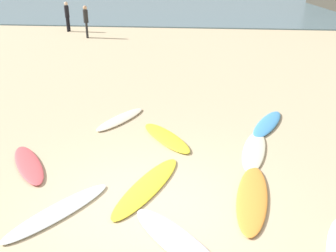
# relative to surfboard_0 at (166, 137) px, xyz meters

# --- Properties ---
(ground_plane) EXTENTS (120.00, 120.00, 0.00)m
(ground_plane) POSITION_rel_surfboard_0_xyz_m (-0.04, -2.80, -0.04)
(ground_plane) COLOR #C6B28E
(surfboard_0) EXTENTS (1.66, 1.95, 0.09)m
(surfboard_0) POSITION_rel_surfboard_0_xyz_m (0.00, 0.00, 0.00)
(surfboard_0) COLOR yellow
(surfboard_0) RESTS_ON ground_plane
(surfboard_1) EXTENTS (1.66, 2.10, 0.07)m
(surfboard_1) POSITION_rel_surfboard_0_xyz_m (-1.66, -3.18, -0.01)
(surfboard_1) COLOR white
(surfboard_1) RESTS_ON ground_plane
(surfboard_2) EXTENTS (0.96, 2.21, 0.07)m
(surfboard_2) POSITION_rel_surfboard_0_xyz_m (2.18, -0.47, -0.01)
(surfboard_2) COLOR #EDE7C7
(surfboard_2) RESTS_ON ground_plane
(surfboard_3) EXTENTS (0.95, 2.40, 0.08)m
(surfboard_3) POSITION_rel_surfboard_0_xyz_m (1.91, -2.42, -0.01)
(surfboard_3) COLOR #F79636
(surfboard_3) RESTS_ON ground_plane
(surfboard_5) EXTENTS (1.54, 1.87, 0.09)m
(surfboard_5) POSITION_rel_surfboard_0_xyz_m (-2.94, -1.63, -0.00)
(surfboard_5) COLOR #D75057
(surfboard_5) RESTS_ON ground_plane
(surfboard_6) EXTENTS (1.34, 1.97, 0.08)m
(surfboard_6) POSITION_rel_surfboard_0_xyz_m (-1.43, 1.07, -0.01)
(surfboard_6) COLOR #F2E4C8
(surfboard_6) RESTS_ON ground_plane
(surfboard_7) EXTENTS (1.31, 2.09, 0.09)m
(surfboard_7) POSITION_rel_surfboard_0_xyz_m (2.73, 1.12, 0.00)
(surfboard_7) COLOR #4396DE
(surfboard_7) RESTS_ON ground_plane
(surfboard_8) EXTENTS (1.42, 2.49, 0.06)m
(surfboard_8) POSITION_rel_surfboard_0_xyz_m (-0.17, -2.22, -0.01)
(surfboard_8) COLOR yellow
(surfboard_8) RESTS_ON ground_plane
(surfboard_9) EXTENTS (1.88, 1.88, 0.07)m
(surfboard_9) POSITION_rel_surfboard_0_xyz_m (0.55, -3.75, -0.01)
(surfboard_9) COLOR white
(surfboard_9) RESTS_ON ground_plane
(beachgoer_near) EXTENTS (0.35, 0.35, 1.83)m
(beachgoer_near) POSITION_rel_surfboard_0_xyz_m (-5.98, 12.91, 0.99)
(beachgoer_near) COLOR black
(beachgoer_near) RESTS_ON ground_plane
(beachgoer_mid) EXTENTS (0.31, 0.34, 1.83)m
(beachgoer_mid) POSITION_rel_surfboard_0_xyz_m (-7.79, 14.84, 0.99)
(beachgoer_mid) COLOR black
(beachgoer_mid) RESTS_ON ground_plane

